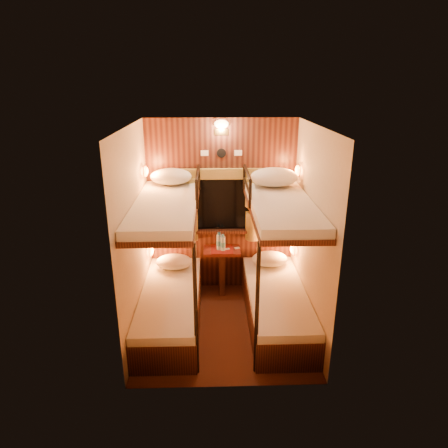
{
  "coord_description": "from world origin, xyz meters",
  "views": [
    {
      "loc": [
        -0.13,
        -4.2,
        2.85
      ],
      "look_at": [
        0.01,
        0.15,
        1.27
      ],
      "focal_mm": 32.0,
      "sensor_mm": 36.0,
      "label": 1
    }
  ],
  "objects_px": {
    "bunk_left": "(170,283)",
    "bunk_right": "(277,281)",
    "bottle_left": "(223,244)",
    "bottle_right": "(219,242)",
    "table": "(222,265)"
  },
  "relations": [
    {
      "from": "table",
      "to": "bottle_left",
      "type": "distance_m",
      "value": 0.34
    },
    {
      "from": "bottle_right",
      "to": "bottle_left",
      "type": "bearing_deg",
      "value": -32.01
    },
    {
      "from": "bunk_left",
      "to": "bunk_right",
      "type": "xyz_separation_m",
      "value": [
        1.3,
        0.0,
        0.0
      ]
    },
    {
      "from": "table",
      "to": "bottle_right",
      "type": "xyz_separation_m",
      "value": [
        -0.04,
        -0.01,
        0.34
      ]
    },
    {
      "from": "bunk_right",
      "to": "bottle_right",
      "type": "xyz_separation_m",
      "value": [
        -0.69,
        0.77,
        0.2
      ]
    },
    {
      "from": "bunk_right",
      "to": "bottle_left",
      "type": "bearing_deg",
      "value": 130.58
    },
    {
      "from": "bunk_left",
      "to": "bunk_right",
      "type": "relative_size",
      "value": 1.0
    },
    {
      "from": "bottle_right",
      "to": "bunk_right",
      "type": "bearing_deg",
      "value": -48.37
    },
    {
      "from": "bottle_left",
      "to": "bottle_right",
      "type": "relative_size",
      "value": 0.93
    },
    {
      "from": "bottle_left",
      "to": "bunk_right",
      "type": "bearing_deg",
      "value": -49.42
    },
    {
      "from": "bunk_right",
      "to": "bottle_right",
      "type": "bearing_deg",
      "value": 131.63
    },
    {
      "from": "table",
      "to": "bottle_right",
      "type": "relative_size",
      "value": 2.61
    },
    {
      "from": "bunk_right",
      "to": "table",
      "type": "bearing_deg",
      "value": 129.67
    },
    {
      "from": "bottle_left",
      "to": "bottle_right",
      "type": "bearing_deg",
      "value": 147.99
    },
    {
      "from": "bunk_left",
      "to": "bottle_left",
      "type": "xyz_separation_m",
      "value": [
        0.66,
        0.74,
        0.19
      ]
    }
  ]
}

